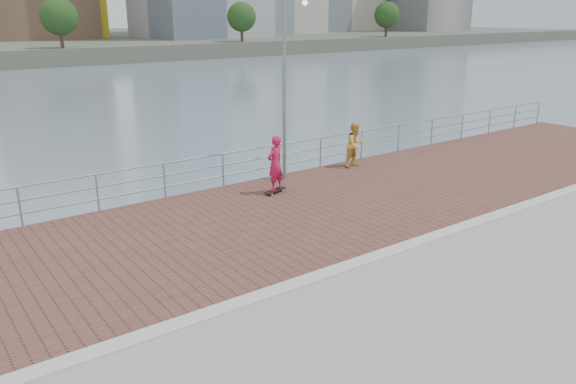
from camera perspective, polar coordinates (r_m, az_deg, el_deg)
water at (r=13.65m, az=5.15°, el=-15.45°), size 400.00×400.00×0.00m
brick_lane at (r=15.30m, az=-3.54°, el=-3.11°), size 40.00×6.80×0.02m
curb at (r=12.65m, az=5.40°, el=-7.74°), size 40.00×0.40×0.06m
guardrail at (r=17.91m, az=-9.49°, el=2.11°), size 39.06×0.06×1.13m
street_lamp at (r=18.10m, az=0.50°, el=14.93°), size 0.47×1.36×6.41m
skateboard at (r=17.70m, az=-1.29°, el=0.16°), size 0.89×0.47×0.10m
skateboarder at (r=17.45m, az=-1.31°, el=2.93°), size 0.74×0.59×1.76m
bystander at (r=20.70m, az=6.85°, el=4.79°), size 0.85×0.69×1.64m
shoreline_trees at (r=88.77m, az=-21.38°, el=16.08°), size 144.69×5.20×6.93m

